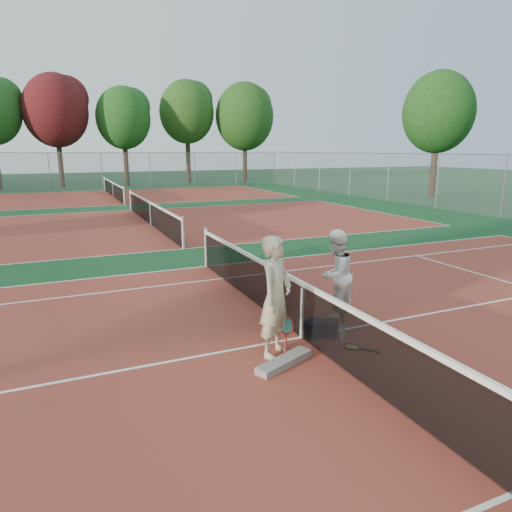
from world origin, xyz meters
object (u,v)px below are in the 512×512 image
Objects in this scene: player_a at (276,297)px; sports_bag_navy at (313,328)px; racket_spare at (352,347)px; racket_black_held at (339,317)px; net_main at (302,310)px; racket_red at (286,335)px; player_b at (336,275)px; water_bottle at (342,334)px; sports_bag_purple at (328,328)px.

sports_bag_navy is (0.95, 0.39, -0.83)m from player_a.
racket_black_held is at bearing -55.46° from racket_spare.
player_a is 3.52× the size of racket_black_held.
net_main is at bearing 175.54° from sports_bag_navy.
racket_red is 1.16m from racket_spare.
racket_red is 1.61× the size of sports_bag_navy.
player_b is 2.09m from racket_red.
player_b is at bearing 38.72° from sports_bag_navy.
net_main is at bearing -20.04° from racket_red.
racket_spare is 0.78m from sports_bag_navy.
net_main is 5.64× the size of player_a.
water_bottle reaches higher than sports_bag_navy.
sports_bag_purple reaches higher than racket_spare.
player_a reaches higher than racket_black_held.
net_main is 1.03m from racket_spare.
racket_spare is 0.29m from water_bottle.
player_b reaches higher than sports_bag_purple.
player_b is (1.16, 0.73, 0.33)m from net_main.
player_a is (-0.72, -0.41, 0.46)m from net_main.
net_main is 18.30× the size of racket_spare.
racket_black_held is 1.61× the size of sports_bag_purple.
player_b is (1.88, 1.14, -0.14)m from player_a.
racket_spare is at bearing -73.80° from racket_red.
racket_red reaches higher than racket_black_held.
racket_black_held is at bearing 18.65° from sports_bag_purple.
player_a is 5.35× the size of sports_bag_navy.
player_b is at bearing -61.68° from racket_spare.
racket_red is 1.07m from water_bottle.
sports_bag_navy is (-0.53, 0.00, -0.13)m from racket_black_held.
player_a reaches higher than racket_red.
sports_bag_purple is 0.35m from water_bottle.
racket_black_held is 0.51m from water_bottle.
racket_red is at bearing 10.93° from player_b.
net_main is 1.41m from player_b.
net_main is 6.57× the size of player_b.
racket_spare is 1.65× the size of sports_bag_navy.
player_a is 3.25× the size of racket_spare.
sports_bag_purple is at bearing -29.48° from racket_spare.
racket_black_held is at bearing -41.03° from racket_red.
water_bottle is at bearing -76.36° from sports_bag_purple.
net_main is 30.17× the size of sports_bag_navy.
racket_red reaches higher than sports_bag_navy.
racket_red is (-0.52, -0.40, -0.22)m from net_main.
player_a is at bearing -150.50° from net_main.
water_bottle is (1.26, -0.05, -0.82)m from player_a.
racket_black_held is 1.52× the size of sports_bag_navy.
racket_spare is (1.08, -0.31, -0.28)m from racket_red.
racket_spare is (0.56, -0.71, -0.49)m from net_main.
player_a reaches higher than water_bottle.
player_b is 2.86× the size of racket_red.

